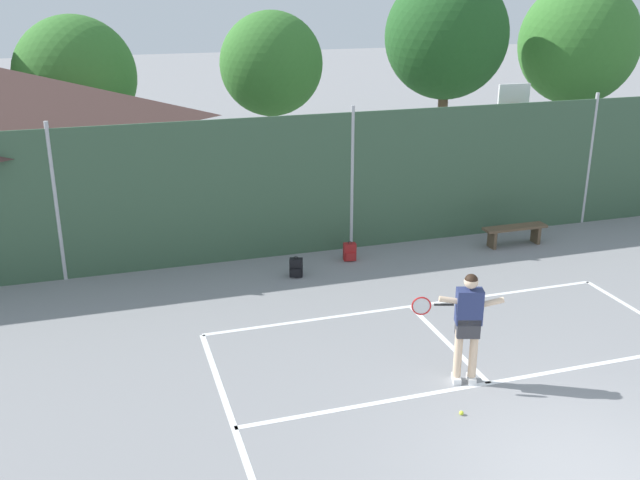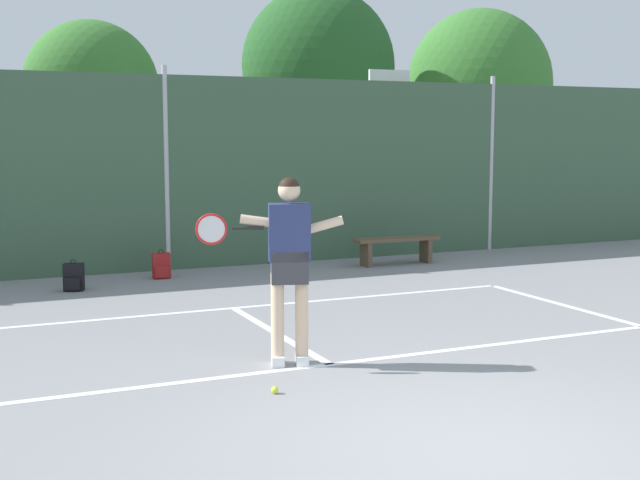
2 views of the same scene
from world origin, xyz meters
TOP-DOWN VIEW (x-y plane):
  - ground_plane at (0.00, 0.00)m, footprint 120.00×120.00m
  - court_markings at (0.00, 0.65)m, footprint 8.30×11.10m
  - chainlink_fence at (-0.00, 9.00)m, footprint 26.09×0.09m
  - basketball_hoop at (4.81, 10.15)m, footprint 0.90×0.67m
  - treeline_backdrop at (3.31, 17.40)m, footprint 25.83×4.12m
  - tennis_player at (-0.37, 2.65)m, footprint 1.41×0.40m
  - tennis_ball at (-0.84, 1.81)m, footprint 0.07×0.07m
  - backpack_black at (-1.73, 7.66)m, footprint 0.32×0.31m
  - backpack_red at (-0.30, 8.22)m, footprint 0.30×0.27m
  - courtside_bench at (3.82, 7.98)m, footprint 1.60×0.36m

SIDE VIEW (x-z plane):
  - ground_plane at x=0.00m, z-range 0.00..0.00m
  - court_markings at x=0.00m, z-range 0.00..0.01m
  - tennis_ball at x=-0.84m, z-range 0.00..0.07m
  - backpack_black at x=-1.73m, z-range -0.04..0.42m
  - backpack_red at x=-0.30m, z-range -0.04..0.42m
  - courtside_bench at x=3.82m, z-range 0.12..0.60m
  - tennis_player at x=-0.37m, z-range 0.18..2.04m
  - chainlink_fence at x=0.00m, z-range -0.07..3.33m
  - basketball_hoop at x=4.81m, z-range 0.54..4.09m
  - treeline_backdrop at x=3.31m, z-range 0.58..7.00m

